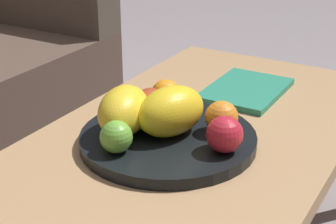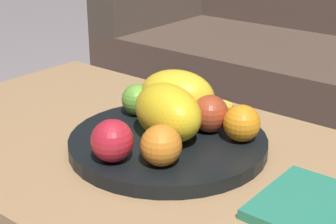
{
  "view_description": "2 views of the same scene",
  "coord_description": "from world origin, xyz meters",
  "px_view_note": "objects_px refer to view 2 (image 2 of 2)",
  "views": [
    {
      "loc": [
        -0.91,
        -0.49,
        0.97
      ],
      "look_at": [
        -0.03,
        0.02,
        0.51
      ],
      "focal_mm": 57.44,
      "sensor_mm": 36.0,
      "label": 1
    },
    {
      "loc": [
        0.53,
        -0.67,
        0.87
      ],
      "look_at": [
        -0.03,
        0.02,
        0.51
      ],
      "focal_mm": 55.76,
      "sensor_mm": 36.0,
      "label": 2
    }
  ],
  "objects_px": {
    "apple_front": "(210,114)",
    "banana_bunch": "(192,111)",
    "fruit_bowl": "(168,143)",
    "melon_smaller_beside": "(177,95)",
    "coffee_table": "(173,179)",
    "orange_front": "(242,123)",
    "melon_large_front": "(168,112)",
    "apple_left": "(137,99)",
    "apple_right": "(112,141)",
    "orange_left": "(161,145)"
  },
  "relations": [
    {
      "from": "apple_right",
      "to": "banana_bunch",
      "type": "bearing_deg",
      "value": 85.74
    },
    {
      "from": "apple_right",
      "to": "orange_front",
      "type": "bearing_deg",
      "value": 58.35
    },
    {
      "from": "apple_left",
      "to": "melon_large_front",
      "type": "bearing_deg",
      "value": -23.16
    },
    {
      "from": "coffee_table",
      "to": "melon_smaller_beside",
      "type": "xyz_separation_m",
      "value": [
        -0.07,
        0.11,
        0.12
      ]
    },
    {
      "from": "coffee_table",
      "to": "melon_large_front",
      "type": "relative_size",
      "value": 7.76
    },
    {
      "from": "apple_front",
      "to": "fruit_bowl",
      "type": "bearing_deg",
      "value": -122.62
    },
    {
      "from": "apple_left",
      "to": "apple_right",
      "type": "bearing_deg",
      "value": -59.44
    },
    {
      "from": "melon_smaller_beside",
      "to": "banana_bunch",
      "type": "relative_size",
      "value": 0.95
    },
    {
      "from": "apple_front",
      "to": "banana_bunch",
      "type": "bearing_deg",
      "value": -179.03
    },
    {
      "from": "melon_smaller_beside",
      "to": "apple_left",
      "type": "height_order",
      "value": "melon_smaller_beside"
    },
    {
      "from": "melon_large_front",
      "to": "orange_front",
      "type": "xyz_separation_m",
      "value": [
        0.11,
        0.08,
        -0.02
      ]
    },
    {
      "from": "coffee_table",
      "to": "banana_bunch",
      "type": "distance_m",
      "value": 0.14
    },
    {
      "from": "fruit_bowl",
      "to": "orange_front",
      "type": "height_order",
      "value": "orange_front"
    },
    {
      "from": "melon_large_front",
      "to": "apple_front",
      "type": "distance_m",
      "value": 0.09
    },
    {
      "from": "apple_front",
      "to": "banana_bunch",
      "type": "xyz_separation_m",
      "value": [
        -0.04,
        -0.0,
        -0.01
      ]
    },
    {
      "from": "fruit_bowl",
      "to": "melon_large_front",
      "type": "distance_m",
      "value": 0.06
    },
    {
      "from": "melon_large_front",
      "to": "banana_bunch",
      "type": "height_order",
      "value": "melon_large_front"
    },
    {
      "from": "orange_left",
      "to": "coffee_table",
      "type": "bearing_deg",
      "value": 113.08
    },
    {
      "from": "fruit_bowl",
      "to": "apple_right",
      "type": "distance_m",
      "value": 0.14
    },
    {
      "from": "apple_left",
      "to": "melon_smaller_beside",
      "type": "bearing_deg",
      "value": 23.87
    },
    {
      "from": "melon_large_front",
      "to": "apple_front",
      "type": "relative_size",
      "value": 2.2
    },
    {
      "from": "orange_front",
      "to": "apple_front",
      "type": "bearing_deg",
      "value": -178.64
    },
    {
      "from": "melon_large_front",
      "to": "apple_left",
      "type": "distance_m",
      "value": 0.14
    },
    {
      "from": "melon_smaller_beside",
      "to": "melon_large_front",
      "type": "bearing_deg",
      "value": -62.22
    },
    {
      "from": "melon_large_front",
      "to": "apple_left",
      "type": "bearing_deg",
      "value": 156.84
    },
    {
      "from": "coffee_table",
      "to": "melon_large_front",
      "type": "bearing_deg",
      "value": 146.93
    },
    {
      "from": "apple_left",
      "to": "apple_right",
      "type": "xyz_separation_m",
      "value": [
        0.11,
        -0.18,
        0.0
      ]
    },
    {
      "from": "fruit_bowl",
      "to": "apple_left",
      "type": "relative_size",
      "value": 5.75
    },
    {
      "from": "orange_front",
      "to": "apple_right",
      "type": "xyz_separation_m",
      "value": [
        -0.13,
        -0.21,
        0.0
      ]
    },
    {
      "from": "apple_front",
      "to": "apple_right",
      "type": "height_order",
      "value": "apple_right"
    },
    {
      "from": "fruit_bowl",
      "to": "apple_front",
      "type": "xyz_separation_m",
      "value": [
        0.05,
        0.07,
        0.05
      ]
    },
    {
      "from": "orange_left",
      "to": "banana_bunch",
      "type": "relative_size",
      "value": 0.43
    },
    {
      "from": "orange_front",
      "to": "apple_left",
      "type": "xyz_separation_m",
      "value": [
        -0.24,
        -0.02,
        -0.0
      ]
    },
    {
      "from": "melon_smaller_beside",
      "to": "banana_bunch",
      "type": "distance_m",
      "value": 0.05
    },
    {
      "from": "coffee_table",
      "to": "orange_front",
      "type": "bearing_deg",
      "value": 48.57
    },
    {
      "from": "coffee_table",
      "to": "orange_front",
      "type": "relative_size",
      "value": 17.93
    },
    {
      "from": "orange_left",
      "to": "apple_right",
      "type": "xyz_separation_m",
      "value": [
        -0.07,
        -0.04,
        0.0
      ]
    },
    {
      "from": "melon_smaller_beside",
      "to": "orange_front",
      "type": "xyz_separation_m",
      "value": [
        0.16,
        -0.01,
        -0.02
      ]
    },
    {
      "from": "orange_left",
      "to": "apple_front",
      "type": "relative_size",
      "value": 0.98
    },
    {
      "from": "fruit_bowl",
      "to": "melon_large_front",
      "type": "relative_size",
      "value": 2.35
    },
    {
      "from": "banana_bunch",
      "to": "melon_large_front",
      "type": "bearing_deg",
      "value": -89.87
    },
    {
      "from": "coffee_table",
      "to": "orange_front",
      "type": "distance_m",
      "value": 0.16
    },
    {
      "from": "fruit_bowl",
      "to": "melon_smaller_beside",
      "type": "height_order",
      "value": "melon_smaller_beside"
    },
    {
      "from": "banana_bunch",
      "to": "apple_left",
      "type": "bearing_deg",
      "value": -169.66
    },
    {
      "from": "apple_front",
      "to": "banana_bunch",
      "type": "relative_size",
      "value": 0.45
    },
    {
      "from": "fruit_bowl",
      "to": "orange_front",
      "type": "relative_size",
      "value": 5.44
    },
    {
      "from": "coffee_table",
      "to": "melon_large_front",
      "type": "distance_m",
      "value": 0.13
    },
    {
      "from": "fruit_bowl",
      "to": "melon_smaller_beside",
      "type": "distance_m",
      "value": 0.11
    },
    {
      "from": "melon_large_front",
      "to": "orange_front",
      "type": "distance_m",
      "value": 0.14
    },
    {
      "from": "melon_smaller_beside",
      "to": "apple_front",
      "type": "distance_m",
      "value": 0.09
    }
  ]
}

